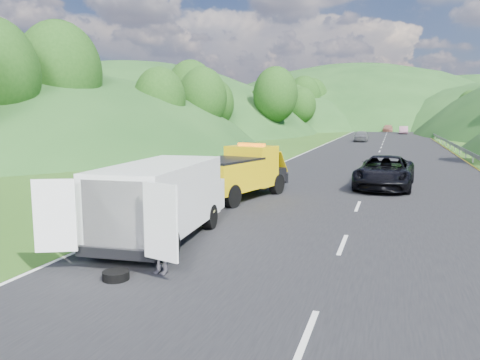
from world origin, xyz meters
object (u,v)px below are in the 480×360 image
(child, at_px, (209,229))
(passing_suv, at_px, (384,188))
(tow_truck, at_px, (239,172))
(suitcase, at_px, (150,206))
(worker, at_px, (160,275))
(white_van, at_px, (163,197))
(woman, at_px, (192,218))
(spare_tire, at_px, (116,280))

(child, relative_size, passing_suv, 0.19)
(tow_truck, height_order, suitcase, tow_truck)
(worker, bearing_deg, white_van, 123.65)
(passing_suv, bearing_deg, woman, -120.92)
(worker, distance_m, spare_tire, 1.03)
(suitcase, bearing_deg, woman, -9.97)
(white_van, bearing_deg, child, 62.57)
(tow_truck, bearing_deg, worker, -67.83)
(tow_truck, distance_m, passing_suv, 8.11)
(suitcase, distance_m, passing_suv, 12.47)
(child, relative_size, spare_tire, 1.78)
(child, height_order, passing_suv, passing_suv)
(tow_truck, distance_m, worker, 10.39)
(tow_truck, bearing_deg, suitcase, -104.77)
(tow_truck, xyz_separation_m, passing_suv, (6.18, 5.11, -1.20))
(tow_truck, relative_size, spare_tire, 9.82)
(child, relative_size, worker, 0.63)
(child, distance_m, spare_tire, 5.22)
(white_van, relative_size, woman, 3.74)
(worker, height_order, suitcase, worker)
(worker, relative_size, passing_suv, 0.29)
(child, xyz_separation_m, passing_suv, (5.36, 10.79, 0.00))
(white_van, xyz_separation_m, passing_suv, (6.13, 12.59, -1.33))
(woman, distance_m, passing_suv, 11.54)
(worker, bearing_deg, spare_tire, -131.93)
(spare_tire, bearing_deg, passing_suv, 70.78)
(passing_suv, bearing_deg, spare_tire, -105.58)
(suitcase, relative_size, spare_tire, 0.95)
(passing_suv, bearing_deg, child, -112.78)
(spare_tire, bearing_deg, suitcase, 112.81)
(woman, distance_m, child, 1.75)
(white_van, height_order, suitcase, white_van)
(woman, height_order, passing_suv, woman)
(child, xyz_separation_m, worker, (0.57, -4.55, 0.00))
(white_van, xyz_separation_m, suitcase, (-2.33, 3.42, -1.04))
(tow_truck, distance_m, spare_tire, 10.97)
(tow_truck, relative_size, passing_suv, 1.02)
(tow_truck, xyz_separation_m, woman, (-0.36, -4.39, -1.20))
(spare_tire, distance_m, passing_suv, 16.95)
(woman, xyz_separation_m, suitcase, (-1.91, 0.34, 0.29))
(child, height_order, worker, worker)
(tow_truck, relative_size, child, 5.50)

